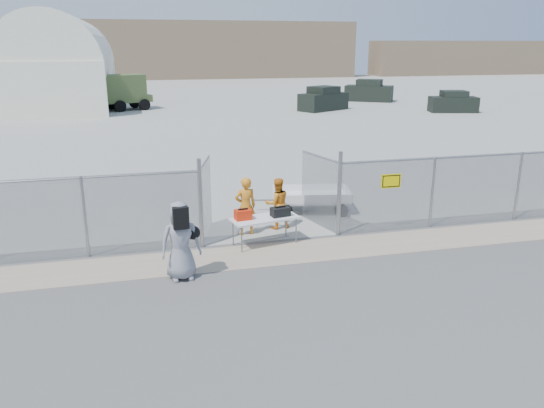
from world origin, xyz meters
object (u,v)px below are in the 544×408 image
object	(u,v)px
security_worker_left	(246,206)
visitor	(180,241)
folding_table	(265,231)
security_worker_right	(277,203)
utility_trailer	(311,199)

from	to	relation	value
security_worker_left	visitor	size ratio (longest dim) A/B	0.90
folding_table	visitor	distance (m)	3.05
security_worker_right	utility_trailer	distance (m)	2.14
visitor	utility_trailer	xyz separation A→B (m)	(4.67, 4.40, -0.56)
folding_table	utility_trailer	world-z (taller)	utility_trailer
folding_table	security_worker_right	bearing A→B (deg)	49.32
folding_table	security_worker_left	xyz separation A→B (m)	(-0.36, 0.91, 0.47)
utility_trailer	security_worker_left	bearing A→B (deg)	-134.59
folding_table	utility_trailer	xyz separation A→B (m)	(2.23, 2.67, 0.00)
security_worker_left	utility_trailer	bearing A→B (deg)	-150.19
visitor	utility_trailer	size ratio (longest dim) A/B	0.58
security_worker_right	visitor	xyz separation A→B (m)	(-3.12, -2.97, 0.17)
security_worker_right	visitor	distance (m)	4.31
security_worker_right	utility_trailer	size ratio (longest dim) A/B	0.48
folding_table	security_worker_left	world-z (taller)	security_worker_left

